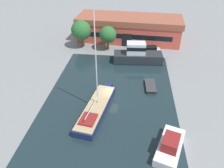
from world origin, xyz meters
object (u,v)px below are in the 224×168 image
(quay_tree_near_building, at_px, (108,35))
(motor_cruiser, at_px, (137,55))
(sailboat_moored, at_px, (96,108))
(small_dinghy, at_px, (150,86))
(parked_car, at_px, (150,50))
(quay_tree_by_water, at_px, (81,30))
(cabin_boat, at_px, (170,146))
(warehouse_building, at_px, (129,28))

(quay_tree_near_building, relative_size, motor_cruiser, 0.55)
(motor_cruiser, bearing_deg, sailboat_moored, 157.36)
(motor_cruiser, bearing_deg, small_dinghy, -169.22)
(parked_car, bearing_deg, quay_tree_by_water, 77.02)
(quay_tree_by_water, relative_size, cabin_boat, 0.97)
(quay_tree_by_water, bearing_deg, quay_tree_near_building, -6.69)
(parked_car, height_order, cabin_boat, cabin_boat)
(small_dinghy, bearing_deg, quay_tree_near_building, -61.33)
(warehouse_building, xyz_separation_m, sailboat_moored, (-3.63, -29.78, -2.40))
(small_dinghy, distance_m, cabin_boat, 14.12)
(quay_tree_near_building, bearing_deg, warehouse_building, 57.04)
(warehouse_building, xyz_separation_m, cabin_boat, (6.61, -36.32, -2.16))
(small_dinghy, height_order, cabin_boat, cabin_boat)
(warehouse_building, xyz_separation_m, motor_cruiser, (2.35, -12.54, -1.49))
(quay_tree_by_water, xyz_separation_m, sailboat_moored, (7.41, -23.39, -3.65))
(parked_car, height_order, small_dinghy, parked_car)
(warehouse_building, distance_m, parked_car, 9.92)
(motor_cruiser, bearing_deg, warehouse_building, 7.13)
(quay_tree_near_building, height_order, quay_tree_by_water, quay_tree_by_water)
(small_dinghy, bearing_deg, sailboat_moored, 38.08)
(warehouse_building, xyz_separation_m, quay_tree_near_building, (-4.63, -7.14, 0.72))
(sailboat_moored, xyz_separation_m, motor_cruiser, (5.98, 17.23, 0.91))
(quay_tree_near_building, distance_m, sailboat_moored, 22.87)
(quay_tree_by_water, xyz_separation_m, cabin_boat, (17.66, -29.94, -3.42))
(sailboat_moored, relative_size, small_dinghy, 3.40)
(quay_tree_near_building, xyz_separation_m, parked_car, (9.94, -0.96, -2.90))
(parked_car, xyz_separation_m, sailboat_moored, (-8.95, -21.68, -0.22))
(warehouse_building, xyz_separation_m, small_dinghy, (4.84, -22.32, -2.78))
(quay_tree_by_water, xyz_separation_m, small_dinghy, (15.88, -15.94, -4.03))
(warehouse_building, relative_size, cabin_boat, 3.90)
(quay_tree_near_building, bearing_deg, sailboat_moored, -87.49)
(quay_tree_near_building, relative_size, parked_car, 1.20)
(quay_tree_near_building, xyz_separation_m, cabin_boat, (11.24, -29.19, -2.88))
(parked_car, height_order, sailboat_moored, sailboat_moored)
(quay_tree_by_water, height_order, cabin_boat, quay_tree_by_water)
(parked_car, bearing_deg, quay_tree_near_building, 77.49)
(parked_car, distance_m, cabin_boat, 28.26)
(warehouse_building, bearing_deg, quay_tree_by_water, -145.95)
(quay_tree_by_water, xyz_separation_m, parked_car, (16.36, -1.71, -3.44))
(small_dinghy, bearing_deg, warehouse_building, -81.04)
(warehouse_building, height_order, quay_tree_by_water, quay_tree_by_water)
(quay_tree_near_building, distance_m, quay_tree_by_water, 6.48)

